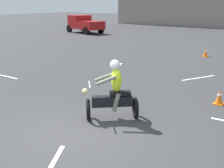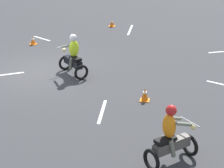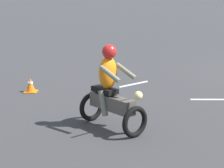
% 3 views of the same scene
% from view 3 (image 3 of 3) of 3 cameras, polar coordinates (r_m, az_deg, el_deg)
% --- Properties ---
extents(motorcycle_rider_background, '(1.41, 1.42, 1.66)m').
position_cam_3_polar(motorcycle_rider_background, '(8.44, -0.15, -1.11)').
color(motorcycle_rider_background, black).
rests_on(motorcycle_rider_background, ground).
extents(traffic_cone_mid_left, '(0.32, 0.32, 0.37)m').
position_cam_3_polar(traffic_cone_mid_left, '(11.52, -10.59, -0.19)').
color(traffic_cone_mid_left, orange).
rests_on(traffic_cone_mid_left, ground).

